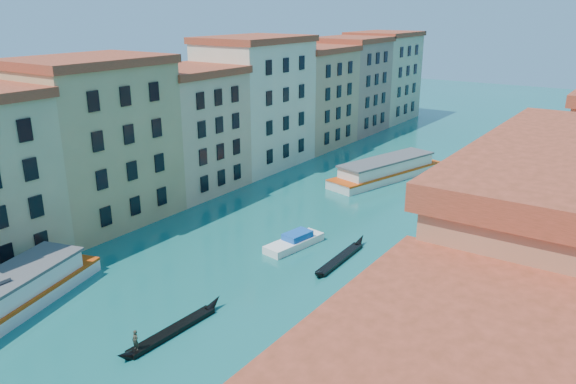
{
  "coord_description": "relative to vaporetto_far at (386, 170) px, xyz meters",
  "views": [
    {
      "loc": [
        30.29,
        -1.84,
        25.5
      ],
      "look_at": [
        -3.05,
        46.89,
        5.89
      ],
      "focal_mm": 35.0,
      "sensor_mm": 36.0,
      "label": 1
    }
  ],
  "objects": [
    {
      "name": "gondola_right",
      "position": [
        15.09,
        -44.47,
        -0.99
      ],
      "size": [
        3.08,
        11.82,
        2.37
      ],
      "rotation": [
        0.0,
        0.0,
        0.19
      ],
      "color": "black",
      "rests_on": "ground"
    },
    {
      "name": "gondola_fore",
      "position": [
        4.12,
        -49.79,
        -1.05
      ],
      "size": [
        1.47,
        11.51,
        2.29
      ],
      "rotation": [
        0.0,
        0.0,
        -0.05
      ],
      "color": "black",
      "rests_on": "ground"
    },
    {
      "name": "vaporetto_far",
      "position": [
        0.0,
        0.0,
        0.0
      ],
      "size": [
        10.43,
        22.03,
        3.2
      ],
      "rotation": [
        0.0,
        0.0,
        -0.27
      ],
      "color": "silver",
      "rests_on": "ground"
    },
    {
      "name": "motorboat_far",
      "position": [
        11.13,
        13.84,
        -0.85
      ],
      "size": [
        4.32,
        7.72,
        1.53
      ],
      "rotation": [
        0.0,
        0.0,
        0.29
      ],
      "color": "white",
      "rests_on": "ground"
    },
    {
      "name": "motorboat_mid",
      "position": [
        2.69,
        -29.58,
        -0.83
      ],
      "size": [
        3.58,
        7.85,
        1.57
      ],
      "rotation": [
        0.0,
        0.0,
        -0.16
      ],
      "color": "white",
      "rests_on": "ground"
    },
    {
      "name": "left_bank_palazzos",
      "position": [
        -21.77,
        -10.95,
        8.27
      ],
      "size": [
        12.8,
        128.4,
        21.0
      ],
      "color": "beige",
      "rests_on": "ground"
    },
    {
      "name": "gondola_far",
      "position": [
        8.68,
        -29.76,
        -1.11
      ],
      "size": [
        1.32,
        11.47,
        1.63
      ],
      "rotation": [
        0.0,
        0.0,
        0.03
      ],
      "color": "black",
      "rests_on": "ground"
    },
    {
      "name": "quay",
      "position": [
        26.23,
        -10.62,
        -0.94
      ],
      "size": [
        4.0,
        140.0,
        1.0
      ],
      "primitive_type": "cube",
      "color": "#A19B82",
      "rests_on": "ground"
    }
  ]
}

